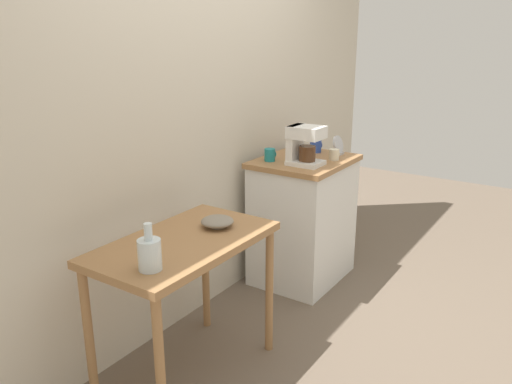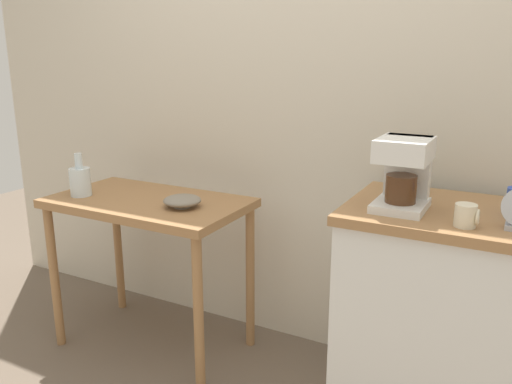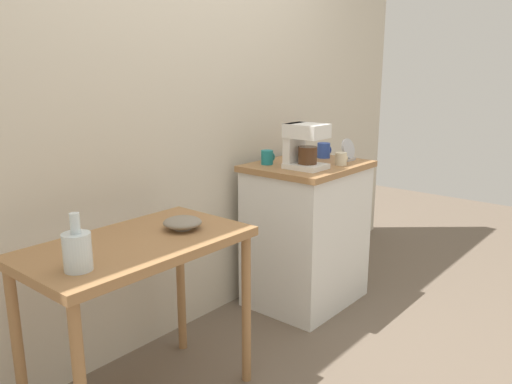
{
  "view_description": "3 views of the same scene",
  "coord_description": "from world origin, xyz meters",
  "px_view_note": "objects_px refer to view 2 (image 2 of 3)",
  "views": [
    {
      "loc": [
        -2.41,
        -1.61,
        1.75
      ],
      "look_at": [
        -0.14,
        -0.09,
        0.89
      ],
      "focal_mm": 35.94,
      "sensor_mm": 36.0,
      "label": 1
    },
    {
      "loc": [
        0.9,
        -1.88,
        1.45
      ],
      "look_at": [
        -0.06,
        -0.08,
        0.9
      ],
      "focal_mm": 36.28,
      "sensor_mm": 36.0,
      "label": 2
    },
    {
      "loc": [
        -1.9,
        -1.7,
        1.48
      ],
      "look_at": [
        0.03,
        -0.09,
        0.86
      ],
      "focal_mm": 35.89,
      "sensor_mm": 36.0,
      "label": 3
    }
  ],
  "objects_px": {
    "glass_carafe_vase": "(80,181)",
    "bowl_stoneware": "(182,201)",
    "mug_dark_teal": "(406,182)",
    "coffee_maker": "(404,170)",
    "mug_small_cream": "(466,216)"
  },
  "relations": [
    {
      "from": "glass_carafe_vase",
      "to": "bowl_stoneware",
      "type": "bearing_deg",
      "value": 7.1
    },
    {
      "from": "bowl_stoneware",
      "to": "mug_dark_teal",
      "type": "relative_size",
      "value": 1.99
    },
    {
      "from": "glass_carafe_vase",
      "to": "coffee_maker",
      "type": "relative_size",
      "value": 0.81
    },
    {
      "from": "glass_carafe_vase",
      "to": "mug_dark_teal",
      "type": "distance_m",
      "value": 1.53
    },
    {
      "from": "mug_small_cream",
      "to": "mug_dark_teal",
      "type": "xyz_separation_m",
      "value": [
        -0.27,
        0.35,
        0.0
      ]
    },
    {
      "from": "coffee_maker",
      "to": "mug_dark_teal",
      "type": "bearing_deg",
      "value": 98.68
    },
    {
      "from": "coffee_maker",
      "to": "mug_small_cream",
      "type": "distance_m",
      "value": 0.28
    },
    {
      "from": "bowl_stoneware",
      "to": "coffee_maker",
      "type": "distance_m",
      "value": 1.0
    },
    {
      "from": "bowl_stoneware",
      "to": "mug_dark_teal",
      "type": "xyz_separation_m",
      "value": [
        0.93,
        0.26,
        0.14
      ]
    },
    {
      "from": "bowl_stoneware",
      "to": "coffee_maker",
      "type": "relative_size",
      "value": 0.66
    },
    {
      "from": "glass_carafe_vase",
      "to": "mug_small_cream",
      "type": "relative_size",
      "value": 2.74
    },
    {
      "from": "bowl_stoneware",
      "to": "mug_small_cream",
      "type": "height_order",
      "value": "mug_small_cream"
    },
    {
      "from": "bowl_stoneware",
      "to": "glass_carafe_vase",
      "type": "height_order",
      "value": "glass_carafe_vase"
    },
    {
      "from": "coffee_maker",
      "to": "mug_dark_teal",
      "type": "height_order",
      "value": "coffee_maker"
    },
    {
      "from": "mug_dark_teal",
      "to": "mug_small_cream",
      "type": "bearing_deg",
      "value": -52.77
    }
  ]
}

